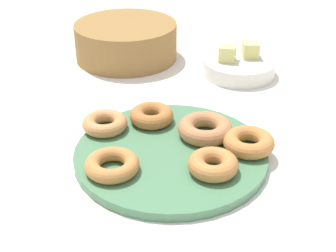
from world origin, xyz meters
name	(u,v)px	position (x,y,z in m)	size (l,w,h in m)	color
ground_plane	(171,158)	(0.00, 0.00, 0.00)	(2.40, 2.40, 0.00)	white
donut_plate	(171,154)	(0.00, 0.00, 0.01)	(0.33, 0.33, 0.02)	#4C7F56
donut_0	(205,129)	(0.07, 0.04, 0.03)	(0.10, 0.10, 0.03)	#B27547
donut_1	(112,165)	(-0.10, -0.05, 0.03)	(0.09, 0.09, 0.02)	#BC7A3D
donut_2	(105,123)	(-0.11, 0.09, 0.03)	(0.08, 0.08, 0.02)	#C6844C
donut_3	(152,116)	(-0.02, 0.10, 0.03)	(0.08, 0.08, 0.03)	#AD6B33
donut_4	(213,164)	(0.06, -0.07, 0.03)	(0.08, 0.08, 0.03)	#BC7A3D
donut_5	(249,142)	(0.13, -0.02, 0.03)	(0.09, 0.09, 0.03)	#BC7A3D
basket	(126,41)	(-0.04, 0.46, 0.04)	(0.25, 0.25, 0.09)	olive
fruit_bowl	(239,67)	(0.21, 0.32, 0.02)	(0.17, 0.17, 0.04)	silver
melon_chunk_left	(227,53)	(0.18, 0.32, 0.05)	(0.04, 0.04, 0.04)	#DBD67A
melon_chunk_right	(251,50)	(0.24, 0.33, 0.05)	(0.04, 0.04, 0.04)	#DBD67A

